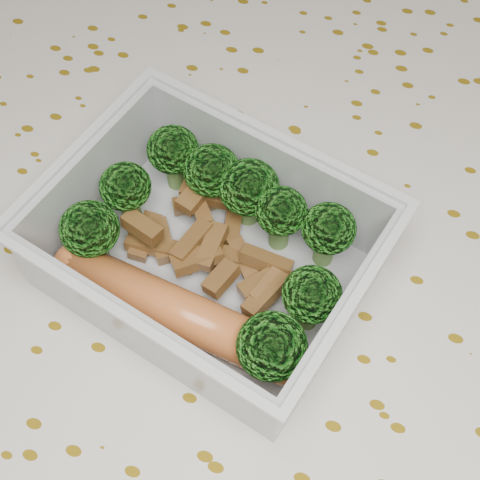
% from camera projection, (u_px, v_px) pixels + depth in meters
% --- Properties ---
extents(dining_table, '(1.40, 0.90, 0.75)m').
position_uv_depth(dining_table, '(248.00, 326.00, 0.52)').
color(dining_table, brown).
rests_on(dining_table, ground).
extents(tablecloth, '(1.46, 0.96, 0.19)m').
position_uv_depth(tablecloth, '(249.00, 298.00, 0.48)').
color(tablecloth, silver).
rests_on(tablecloth, dining_table).
extents(lunch_container, '(0.23, 0.20, 0.07)m').
position_uv_depth(lunch_container, '(209.00, 256.00, 0.43)').
color(lunch_container, silver).
rests_on(lunch_container, tablecloth).
extents(broccoli_florets, '(0.18, 0.15, 0.05)m').
position_uv_depth(broccoli_florets, '(225.00, 226.00, 0.42)').
color(broccoli_florets, '#608C3F').
rests_on(broccoli_florets, lunch_container).
extents(meat_pile, '(0.12, 0.09, 0.03)m').
position_uv_depth(meat_pile, '(207.00, 246.00, 0.44)').
color(meat_pile, brown).
rests_on(meat_pile, lunch_container).
extents(sausage, '(0.17, 0.05, 0.03)m').
position_uv_depth(sausage, '(176.00, 311.00, 0.41)').
color(sausage, '#CB672F').
rests_on(sausage, lunch_container).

